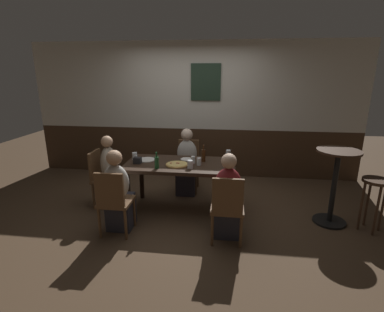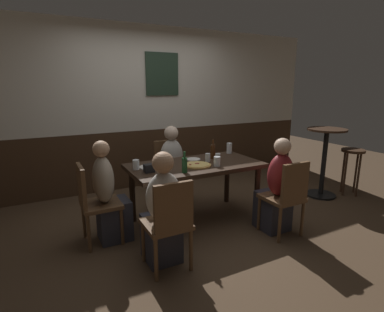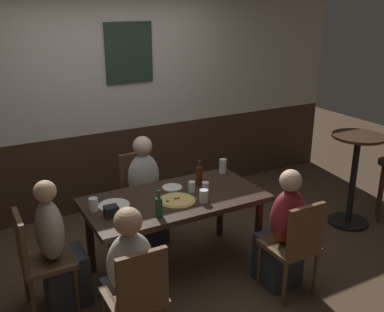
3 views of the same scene
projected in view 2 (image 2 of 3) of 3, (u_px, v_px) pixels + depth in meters
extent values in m
plane|color=#4C3826|center=(195.00, 220.00, 3.84)|extent=(12.00, 12.00, 0.00)
cube|color=#3D2819|center=(150.00, 157.00, 5.15)|extent=(6.40, 0.10, 0.95)
cube|color=beige|center=(147.00, 79.00, 4.85)|extent=(6.40, 0.10, 1.65)
cube|color=#233828|center=(162.00, 74.00, 4.88)|extent=(0.56, 0.03, 0.68)
cube|color=black|center=(195.00, 166.00, 3.67)|extent=(1.61, 0.83, 0.05)
cylinder|color=black|center=(151.00, 215.00, 3.15)|extent=(0.07, 0.07, 0.69)
cylinder|color=black|center=(257.00, 193.00, 3.79)|extent=(0.07, 0.07, 0.69)
cylinder|color=black|center=(132.00, 195.00, 3.73)|extent=(0.07, 0.07, 0.69)
cylinder|color=black|center=(227.00, 179.00, 4.36)|extent=(0.07, 0.07, 0.69)
cube|color=brown|center=(166.00, 224.00, 2.77)|extent=(0.40, 0.40, 0.04)
cube|color=brown|center=(174.00, 207.00, 2.56)|extent=(0.36, 0.04, 0.43)
cylinder|color=brown|center=(143.00, 242.00, 2.89)|extent=(0.04, 0.04, 0.41)
cylinder|color=brown|center=(175.00, 234.00, 3.04)|extent=(0.04, 0.04, 0.41)
cylinder|color=brown|center=(156.00, 260.00, 2.60)|extent=(0.04, 0.04, 0.41)
cylinder|color=brown|center=(191.00, 250.00, 2.75)|extent=(0.04, 0.04, 0.41)
cube|color=brown|center=(281.00, 198.00, 3.41)|extent=(0.40, 0.40, 0.04)
cube|color=brown|center=(295.00, 183.00, 3.20)|extent=(0.36, 0.04, 0.43)
cylinder|color=brown|center=(259.00, 214.00, 3.53)|extent=(0.04, 0.04, 0.41)
cylinder|color=brown|center=(281.00, 208.00, 3.68)|extent=(0.04, 0.04, 0.41)
cylinder|color=brown|center=(280.00, 225.00, 3.24)|extent=(0.04, 0.04, 0.41)
cylinder|color=brown|center=(302.00, 219.00, 3.39)|extent=(0.04, 0.04, 0.41)
cube|color=brown|center=(171.00, 173.00, 4.39)|extent=(0.40, 0.40, 0.04)
cube|color=brown|center=(166.00, 155.00, 4.49)|extent=(0.36, 0.04, 0.43)
cylinder|color=brown|center=(186.00, 189.00, 4.37)|extent=(0.04, 0.04, 0.41)
cylinder|color=brown|center=(165.00, 193.00, 4.22)|extent=(0.04, 0.04, 0.41)
cylinder|color=brown|center=(177.00, 182.00, 4.66)|extent=(0.04, 0.04, 0.41)
cylinder|color=brown|center=(156.00, 186.00, 4.51)|extent=(0.04, 0.04, 0.41)
cube|color=brown|center=(101.00, 204.00, 3.22)|extent=(0.40, 0.40, 0.04)
cube|color=brown|center=(82.00, 186.00, 3.09)|extent=(0.04, 0.36, 0.43)
cylinder|color=brown|center=(114.00, 215.00, 3.50)|extent=(0.04, 0.04, 0.41)
cylinder|color=brown|center=(122.00, 227.00, 3.20)|extent=(0.04, 0.04, 0.41)
cylinder|color=brown|center=(84.00, 221.00, 3.34)|extent=(0.04, 0.04, 0.41)
cylinder|color=brown|center=(89.00, 234.00, 3.05)|extent=(0.04, 0.04, 0.41)
cube|color=#2D2D38|center=(161.00, 238.00, 2.93)|extent=(0.32, 0.34, 0.45)
ellipsoid|color=beige|center=(164.00, 197.00, 2.74)|extent=(0.34, 0.22, 0.47)
sphere|color=tan|center=(163.00, 163.00, 2.67)|extent=(0.20, 0.20, 0.20)
cube|color=#2D2D38|center=(272.00, 211.00, 3.57)|extent=(0.32, 0.34, 0.45)
ellipsoid|color=maroon|center=(281.00, 175.00, 3.38)|extent=(0.34, 0.22, 0.49)
sphere|color=#DBB293|center=(283.00, 146.00, 3.31)|extent=(0.19, 0.19, 0.19)
cube|color=#2D2D38|center=(175.00, 189.00, 4.32)|extent=(0.32, 0.34, 0.45)
ellipsoid|color=beige|center=(172.00, 156.00, 4.29)|extent=(0.34, 0.22, 0.48)
sphere|color=beige|center=(171.00, 133.00, 4.22)|extent=(0.20, 0.20, 0.20)
cube|color=#2D2D38|center=(114.00, 220.00, 3.33)|extent=(0.34, 0.32, 0.45)
ellipsoid|color=tan|center=(103.00, 180.00, 3.18)|extent=(0.22, 0.34, 0.51)
sphere|color=tan|center=(101.00, 149.00, 3.10)|extent=(0.17, 0.17, 0.17)
cylinder|color=tan|center=(197.00, 165.00, 3.57)|extent=(0.33, 0.33, 0.02)
cylinder|color=#DBB760|center=(197.00, 164.00, 3.57)|extent=(0.29, 0.29, 0.01)
cylinder|color=maroon|center=(198.00, 163.00, 3.58)|extent=(0.03, 0.03, 0.00)
cylinder|color=maroon|center=(196.00, 163.00, 3.57)|extent=(0.03, 0.03, 0.00)
cylinder|color=maroon|center=(190.00, 165.00, 3.52)|extent=(0.03, 0.03, 0.00)
cylinder|color=silver|center=(208.00, 158.00, 3.76)|extent=(0.06, 0.06, 0.10)
cylinder|color=gold|center=(208.00, 159.00, 3.76)|extent=(0.05, 0.05, 0.07)
cylinder|color=silver|center=(218.00, 158.00, 3.73)|extent=(0.06, 0.06, 0.11)
cylinder|color=#C6842D|center=(218.00, 160.00, 3.74)|extent=(0.06, 0.06, 0.07)
cylinder|color=silver|center=(217.00, 161.00, 3.55)|extent=(0.08, 0.08, 0.12)
cylinder|color=#C6842D|center=(217.00, 164.00, 3.55)|extent=(0.07, 0.07, 0.06)
cylinder|color=silver|center=(136.00, 165.00, 3.41)|extent=(0.08, 0.08, 0.11)
cylinder|color=#331E14|center=(136.00, 167.00, 3.41)|extent=(0.07, 0.07, 0.06)
cylinder|color=silver|center=(229.00, 148.00, 4.22)|extent=(0.07, 0.07, 0.15)
cylinder|color=silver|center=(229.00, 149.00, 4.22)|extent=(0.07, 0.07, 0.12)
cylinder|color=#194723|center=(185.00, 165.00, 3.28)|extent=(0.06, 0.06, 0.16)
cylinder|color=#194723|center=(185.00, 155.00, 3.25)|extent=(0.03, 0.03, 0.07)
cylinder|color=#42230F|center=(213.00, 152.00, 3.91)|extent=(0.06, 0.06, 0.18)
cylinder|color=#42230F|center=(213.00, 142.00, 3.88)|extent=(0.03, 0.03, 0.07)
cylinder|color=white|center=(151.00, 167.00, 3.50)|extent=(0.27, 0.27, 0.01)
cylinder|color=white|center=(193.00, 159.00, 3.86)|extent=(0.19, 0.19, 0.01)
cube|color=black|center=(149.00, 168.00, 3.31)|extent=(0.11, 0.09, 0.09)
cylinder|color=black|center=(320.00, 195.00, 4.67)|extent=(0.44, 0.44, 0.03)
cylinder|color=black|center=(324.00, 163.00, 4.56)|extent=(0.07, 0.07, 0.99)
cylinder|color=#382316|center=(327.00, 130.00, 4.44)|extent=(0.56, 0.56, 0.03)
cylinder|color=#422B1C|center=(353.00, 151.00, 4.59)|extent=(0.34, 0.34, 0.04)
cylinder|color=#422B1C|center=(356.00, 172.00, 4.73)|extent=(0.03, 0.03, 0.68)
cylinder|color=#422B1C|center=(343.00, 171.00, 4.79)|extent=(0.03, 0.03, 0.68)
cylinder|color=#422B1C|center=(345.00, 174.00, 4.61)|extent=(0.03, 0.03, 0.68)
cylinder|color=#422B1C|center=(358.00, 175.00, 4.56)|extent=(0.03, 0.03, 0.68)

